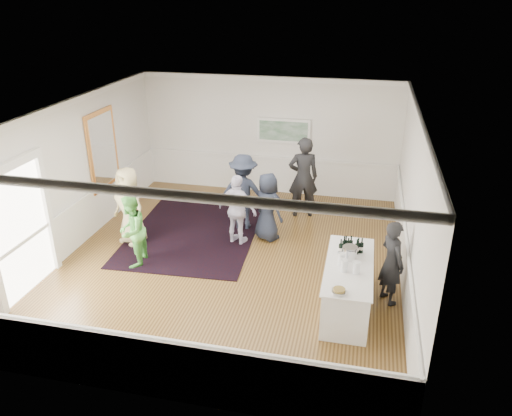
% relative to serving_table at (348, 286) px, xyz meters
% --- Properties ---
extents(floor, '(8.00, 8.00, 0.00)m').
position_rel_serving_table_xyz_m(floor, '(-2.47, 1.20, -0.44)').
color(floor, brown).
rests_on(floor, ground).
extents(ceiling, '(7.00, 8.00, 0.02)m').
position_rel_serving_table_xyz_m(ceiling, '(-2.47, 1.20, 2.76)').
color(ceiling, white).
rests_on(ceiling, wall_back).
extents(wall_left, '(0.02, 8.00, 3.20)m').
position_rel_serving_table_xyz_m(wall_left, '(-5.97, 1.20, 1.16)').
color(wall_left, white).
rests_on(wall_left, floor).
extents(wall_right, '(0.02, 8.00, 3.20)m').
position_rel_serving_table_xyz_m(wall_right, '(1.03, 1.20, 1.16)').
color(wall_right, white).
rests_on(wall_right, floor).
extents(wall_back, '(7.00, 0.02, 3.20)m').
position_rel_serving_table_xyz_m(wall_back, '(-2.47, 5.20, 1.16)').
color(wall_back, white).
rests_on(wall_back, floor).
extents(wall_front, '(7.00, 0.02, 3.20)m').
position_rel_serving_table_xyz_m(wall_front, '(-2.47, -2.80, 1.16)').
color(wall_front, white).
rests_on(wall_front, floor).
extents(wainscoting, '(7.00, 8.00, 1.00)m').
position_rel_serving_table_xyz_m(wainscoting, '(-2.47, 1.20, 0.06)').
color(wainscoting, white).
rests_on(wainscoting, floor).
extents(mirror, '(0.05, 1.25, 1.85)m').
position_rel_serving_table_xyz_m(mirror, '(-5.92, 2.50, 1.36)').
color(mirror, '#F59C48').
rests_on(mirror, wall_left).
extents(doorway, '(0.10, 1.78, 2.56)m').
position_rel_serving_table_xyz_m(doorway, '(-5.91, -0.70, 0.98)').
color(doorway, white).
rests_on(doorway, wall_left).
extents(landscape_painting, '(1.44, 0.06, 0.66)m').
position_rel_serving_table_xyz_m(landscape_painting, '(-2.07, 5.14, 1.34)').
color(landscape_painting, white).
rests_on(landscape_painting, wall_back).
extents(area_rug, '(3.04, 3.89, 0.02)m').
position_rel_serving_table_xyz_m(area_rug, '(-3.66, 2.17, -0.43)').
color(area_rug, black).
rests_on(area_rug, floor).
extents(serving_table, '(0.82, 2.16, 0.88)m').
position_rel_serving_table_xyz_m(serving_table, '(0.00, 0.00, 0.00)').
color(serving_table, white).
rests_on(serving_table, floor).
extents(bartender, '(0.64, 0.70, 1.60)m').
position_rel_serving_table_xyz_m(bartender, '(0.73, 0.38, 0.36)').
color(bartender, black).
rests_on(bartender, floor).
extents(guest_tan, '(1.03, 0.89, 1.77)m').
position_rel_serving_table_xyz_m(guest_tan, '(-4.87, 1.50, 0.45)').
color(guest_tan, tan).
rests_on(guest_tan, floor).
extents(guest_green, '(0.65, 0.80, 1.54)m').
position_rel_serving_table_xyz_m(guest_green, '(-4.39, 0.58, 0.33)').
color(guest_green, '#52AA44').
rests_on(guest_green, floor).
extents(guest_lilac, '(1.02, 0.66, 1.61)m').
position_rel_serving_table_xyz_m(guest_lilac, '(-2.53, 1.98, 0.37)').
color(guest_lilac, silver).
rests_on(guest_lilac, floor).
extents(guest_dark_a, '(1.20, 0.71, 1.82)m').
position_rel_serving_table_xyz_m(guest_dark_a, '(-2.59, 2.78, 0.47)').
color(guest_dark_a, '#1D2331').
rests_on(guest_dark_a, floor).
extents(guest_dark_b, '(0.85, 0.68, 2.03)m').
position_rel_serving_table_xyz_m(guest_dark_b, '(-1.32, 3.77, 0.57)').
color(guest_dark_b, black).
rests_on(guest_dark_b, floor).
extents(guest_navy, '(0.92, 0.86, 1.58)m').
position_rel_serving_table_xyz_m(guest_navy, '(-1.92, 2.33, 0.35)').
color(guest_navy, '#1D2331').
rests_on(guest_navy, floor).
extents(wine_bottles, '(0.44, 0.25, 0.31)m').
position_rel_serving_table_xyz_m(wine_bottles, '(-0.01, 0.47, 0.59)').
color(wine_bottles, black).
rests_on(wine_bottles, serving_table).
extents(juice_pitchers, '(0.39, 0.35, 0.24)m').
position_rel_serving_table_xyz_m(juice_pitchers, '(-0.04, -0.17, 0.55)').
color(juice_pitchers, '#86B741').
rests_on(juice_pitchers, serving_table).
extents(ice_bucket, '(0.26, 0.26, 0.24)m').
position_rel_serving_table_xyz_m(ice_bucket, '(-0.01, 0.21, 0.55)').
color(ice_bucket, silver).
rests_on(ice_bucket, serving_table).
extents(nut_bowl, '(0.25, 0.25, 0.08)m').
position_rel_serving_table_xyz_m(nut_bowl, '(-0.12, -0.92, 0.47)').
color(nut_bowl, white).
rests_on(nut_bowl, serving_table).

